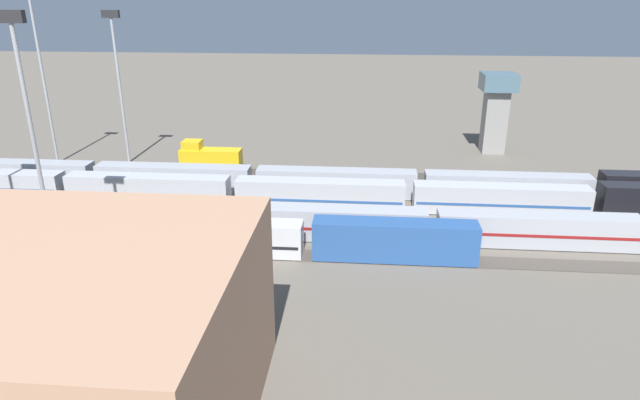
{
  "coord_description": "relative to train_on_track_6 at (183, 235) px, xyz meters",
  "views": [
    {
      "loc": [
        -13.75,
        70.42,
        27.88
      ],
      "look_at": [
        -7.98,
        3.7,
        2.5
      ],
      "focal_mm": 30.88,
      "sensor_mm": 36.0,
      "label": 1
    }
  ],
  "objects": [
    {
      "name": "train_on_track_3",
      "position": [
        -12.19,
        -15.0,
        -0.04
      ],
      "size": [
        114.8,
        3.06,
        4.4
      ],
      "color": "black",
      "rests_on": "ground_plane"
    },
    {
      "name": "train_on_track_6",
      "position": [
        0.0,
        0.0,
        0.0
      ],
      "size": [
        66.4,
        3.06,
        4.4
      ],
      "color": "#285193",
      "rests_on": "ground_plane"
    },
    {
      "name": "train_on_track_2",
      "position": [
        -2.85,
        -20.0,
        -0.01
      ],
      "size": [
        139.0,
        3.0,
        4.4
      ],
      "color": "black",
      "rests_on": "ground_plane"
    },
    {
      "name": "control_tower",
      "position": [
        -43.72,
        -46.09,
        6.29
      ],
      "size": [
        6.0,
        6.0,
        14.39
      ],
      "color": "gray",
      "rests_on": "ground_plane"
    },
    {
      "name": "track_bed_0",
      "position": [
        -6.72,
        -30.0,
        -2.02
      ],
      "size": [
        140.0,
        2.8,
        0.12
      ],
      "primitive_type": "cube",
      "color": "#3D3833",
      "rests_on": "ground_plane"
    },
    {
      "name": "track_bed_3",
      "position": [
        -6.72,
        -15.0,
        -2.02
      ],
      "size": [
        140.0,
        2.8,
        0.12
      ],
      "primitive_type": "cube",
      "color": "#4C443D",
      "rests_on": "ground_plane"
    },
    {
      "name": "track_bed_5",
      "position": [
        -6.72,
        -5.0,
        -2.02
      ],
      "size": [
        140.0,
        2.8,
        0.12
      ],
      "primitive_type": "cube",
      "color": "#4C443D",
      "rests_on": "ground_plane"
    },
    {
      "name": "train_on_track_5",
      "position": [
        -2.16,
        -5.0,
        -0.02
      ],
      "size": [
        139.0,
        3.06,
        4.4
      ],
      "color": "black",
      "rests_on": "ground_plane"
    },
    {
      "name": "light_mast_2",
      "position": [
        20.78,
        -33.7,
        14.16
      ],
      "size": [
        2.8,
        0.7,
        25.21
      ],
      "color": "#9EA0A5",
      "rests_on": "ground_plane"
    },
    {
      "name": "track_bed_2",
      "position": [
        -6.72,
        -20.0,
        -2.02
      ],
      "size": [
        140.0,
        2.8,
        0.12
      ],
      "primitive_type": "cube",
      "color": "#4C443D",
      "rests_on": "ground_plane"
    },
    {
      "name": "track_bed_1",
      "position": [
        -6.72,
        -25.0,
        -2.02
      ],
      "size": [
        140.0,
        2.8,
        0.12
      ],
      "primitive_type": "cube",
      "color": "#3D3833",
      "rests_on": "ground_plane"
    },
    {
      "name": "train_on_track_0",
      "position": [
        5.27,
        -30.0,
        0.08
      ],
      "size": [
        10.0,
        3.0,
        5.0
      ],
      "color": "gold",
      "rests_on": "ground_plane"
    },
    {
      "name": "track_bed_6",
      "position": [
        -6.72,
        0.0,
        -2.02
      ],
      "size": [
        140.0,
        2.8,
        0.12
      ],
      "primitive_type": "cube",
      "color": "#4C443D",
      "rests_on": "ground_plane"
    },
    {
      "name": "track_bed_4",
      "position": [
        -6.72,
        -10.0,
        -2.02
      ],
      "size": [
        140.0,
        2.8,
        0.12
      ],
      "primitive_type": "cube",
      "color": "#4C443D",
      "rests_on": "ground_plane"
    },
    {
      "name": "ground_plane",
      "position": [
        -6.72,
        -15.0,
        -2.08
      ],
      "size": [
        400.0,
        400.0,
        0.0
      ],
      "primitive_type": "plane",
      "color": "#60594F"
    },
    {
      "name": "light_mast_0",
      "position": [
        33.02,
        -32.26,
        16.12
      ],
      "size": [
        2.8,
        0.7,
        28.8
      ],
      "color": "#9EA0A5",
      "rests_on": "ground_plane"
    },
    {
      "name": "light_mast_3",
      "position": [
        13.82,
        2.91,
        14.76
      ],
      "size": [
        2.8,
        0.7,
        26.29
      ],
      "color": "#9EA0A5",
      "rests_on": "ground_plane"
    }
  ]
}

